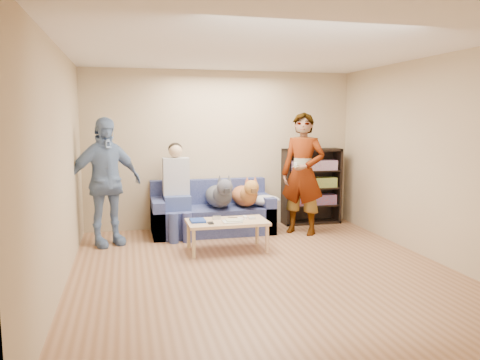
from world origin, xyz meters
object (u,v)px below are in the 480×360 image
object	(u,v)px
dog_tan	(246,195)
coffee_table	(227,224)
camera_silver	(217,218)
person_seated	(177,187)
sofa	(212,215)
dog_gray	(220,195)
person_standing_right	(303,174)
person_standing_left	(105,182)
bookshelf	(311,184)
notebook_blue	(198,221)

from	to	relation	value
dog_tan	coffee_table	bearing A→B (deg)	-118.31
camera_silver	person_seated	world-z (taller)	person_seated
coffee_table	camera_silver	bearing A→B (deg)	135.00
sofa	dog_gray	world-z (taller)	dog_gray
person_standing_right	sofa	distance (m)	1.59
camera_silver	coffee_table	bearing A→B (deg)	-45.00
dog_gray	dog_tan	distance (m)	0.42
person_standing_right	sofa	size ratio (longest dim) A/B	1.00
person_standing_left	dog_gray	distance (m)	1.75
person_seated	bookshelf	world-z (taller)	person_seated
dog_gray	coffee_table	xyz separation A→B (m)	(-0.08, -0.92, -0.25)
person_standing_left	camera_silver	xyz separation A→B (m)	(1.51, -0.57, -0.47)
dog_gray	sofa	bearing A→B (deg)	116.04
sofa	dog_tan	xyz separation A→B (m)	(0.51, -0.18, 0.33)
dog_tan	person_standing_left	bearing A→B (deg)	-173.76
sofa	dog_tan	world-z (taller)	dog_tan
dog_tan	person_seated	bearing A→B (deg)	177.00
coffee_table	dog_tan	bearing A→B (deg)	61.69
person_seated	bookshelf	bearing A→B (deg)	8.67
notebook_blue	sofa	bearing A→B (deg)	70.04
notebook_blue	dog_gray	distance (m)	1.01
camera_silver	dog_tan	size ratio (longest dim) A/B	0.10
sofa	dog_gray	bearing A→B (deg)	-63.96
sofa	person_seated	size ratio (longest dim) A/B	1.29
person_standing_left	dog_tan	world-z (taller)	person_standing_left
person_standing_right	coffee_table	world-z (taller)	person_standing_right
person_seated	sofa	bearing A→B (deg)	12.66
person_seated	coffee_table	world-z (taller)	person_seated
sofa	bookshelf	world-z (taller)	bookshelf
person_standing_left	sofa	xyz separation A→B (m)	(1.61, 0.42, -0.64)
notebook_blue	sofa	world-z (taller)	sofa
person_standing_left	notebook_blue	size ratio (longest dim) A/B	7.07
notebook_blue	person_seated	distance (m)	1.01
sofa	coffee_table	world-z (taller)	sofa
camera_silver	dog_gray	bearing A→B (deg)	76.05
person_standing_left	camera_silver	size ratio (longest dim) A/B	16.70
notebook_blue	camera_silver	size ratio (longest dim) A/B	2.36
sofa	dog_gray	size ratio (longest dim) A/B	1.53
person_seated	notebook_blue	bearing A→B (deg)	-79.16
camera_silver	dog_tan	bearing A→B (deg)	52.50
dog_tan	sofa	bearing A→B (deg)	160.41
person_standing_left	bookshelf	distance (m)	3.48
notebook_blue	dog_gray	xyz separation A→B (m)	(0.48, 0.87, 0.20)
person_standing_right	person_seated	xyz separation A→B (m)	(-1.94, 0.30, -0.18)
sofa	notebook_blue	bearing A→B (deg)	-109.96
sofa	coffee_table	bearing A→B (deg)	-89.23
notebook_blue	sofa	xyz separation A→B (m)	(0.39, 1.06, -0.15)
person_seated	dog_tan	size ratio (longest dim) A/B	1.28
person_standing_right	camera_silver	size ratio (longest dim) A/B	17.35
person_standing_right	person_seated	world-z (taller)	person_standing_right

